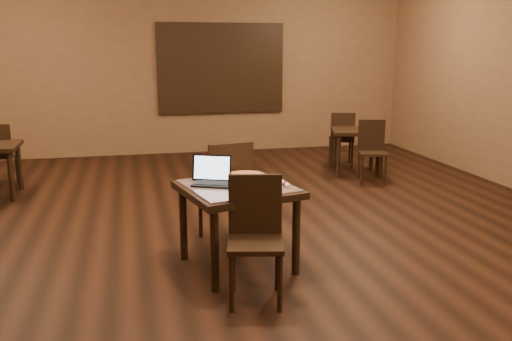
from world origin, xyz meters
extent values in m
plane|color=black|center=(0.00, 0.00, 0.00)|extent=(10.00, 10.00, 0.00)
cube|color=brown|center=(0.00, 5.00, 1.50)|extent=(8.00, 0.02, 3.00)
cube|color=#27668F|center=(0.50, 4.97, 1.55)|extent=(2.20, 0.04, 1.50)
cube|color=black|center=(0.50, 4.95, 1.55)|extent=(2.34, 0.02, 1.64)
cylinder|color=black|center=(-0.57, -0.99, 0.35)|extent=(0.07, 0.07, 0.71)
cylinder|color=black|center=(-0.75, -0.26, 0.35)|extent=(0.07, 0.07, 0.71)
cylinder|color=black|center=(0.17, -0.82, 0.35)|extent=(0.07, 0.07, 0.71)
cylinder|color=black|center=(-0.01, -0.08, 0.35)|extent=(0.07, 0.07, 0.71)
cube|color=black|center=(-0.29, -0.54, 0.72)|extent=(1.11, 1.11, 0.06)
cube|color=#1828A1|center=(-0.29, -0.54, 0.76)|extent=(1.01, 1.01, 0.02)
cylinder|color=black|center=(-0.50, -1.37, 0.23)|extent=(0.04, 0.04, 0.45)
cylinder|color=black|center=(-0.43, -1.02, 0.23)|extent=(0.04, 0.04, 0.45)
cylinder|color=black|center=(-0.15, -1.45, 0.23)|extent=(0.04, 0.04, 0.45)
cylinder|color=black|center=(-0.07, -1.10, 0.23)|extent=(0.04, 0.04, 0.45)
cube|color=black|center=(-0.29, -1.24, 0.47)|extent=(0.50, 0.50, 0.04)
cube|color=black|center=(-0.25, -1.05, 0.73)|extent=(0.42, 0.13, 0.48)
cylinder|color=black|center=(-0.13, 0.39, 0.24)|extent=(0.04, 0.04, 0.49)
cylinder|color=black|center=(-0.06, 0.01, 0.24)|extent=(0.04, 0.04, 0.49)
cylinder|color=black|center=(-0.52, 0.32, 0.24)|extent=(0.04, 0.04, 0.49)
cylinder|color=black|center=(-0.44, -0.06, 0.24)|extent=(0.04, 0.04, 0.49)
cube|color=black|center=(-0.29, 0.16, 0.51)|extent=(0.53, 0.53, 0.04)
cube|color=black|center=(-0.25, -0.04, 0.79)|extent=(0.45, 0.13, 0.52)
cube|color=black|center=(-0.49, -0.49, 0.77)|extent=(0.42, 0.37, 0.02)
cube|color=black|center=(-0.49, -0.36, 0.89)|extent=(0.35, 0.19, 0.24)
cube|color=silver|center=(-0.49, -0.37, 0.89)|extent=(0.31, 0.16, 0.20)
cylinder|color=white|center=(-0.07, -0.72, 0.77)|extent=(0.27, 0.27, 0.01)
cylinder|color=silver|center=(-0.17, -0.30, 0.77)|extent=(0.39, 0.39, 0.01)
cylinder|color=beige|center=(-0.17, -0.30, 0.78)|extent=(0.36, 0.36, 0.02)
torus|color=#D88745|center=(-0.17, -0.30, 0.78)|extent=(0.37, 0.37, 0.02)
cube|color=silver|center=(-0.15, -0.32, 0.79)|extent=(0.15, 0.23, 0.01)
cylinder|color=white|center=(0.11, -0.68, 0.78)|extent=(0.06, 0.18, 0.04)
cylinder|color=maroon|center=(0.11, -0.68, 0.78)|extent=(0.05, 0.04, 0.04)
cylinder|color=black|center=(1.87, 2.49, 0.33)|extent=(0.06, 0.06, 0.66)
cylinder|color=black|center=(2.03, 3.06, 0.33)|extent=(0.06, 0.06, 0.66)
cylinder|color=black|center=(2.44, 2.33, 0.33)|extent=(0.06, 0.06, 0.66)
cylinder|color=black|center=(2.60, 2.90, 0.33)|extent=(0.06, 0.06, 0.66)
cube|color=black|center=(2.23, 2.70, 0.67)|extent=(0.92, 0.92, 0.06)
cylinder|color=black|center=(2.03, 1.98, 0.21)|extent=(0.04, 0.04, 0.42)
cylinder|color=black|center=(2.12, 2.30, 0.21)|extent=(0.04, 0.04, 0.42)
cylinder|color=black|center=(2.35, 1.89, 0.21)|extent=(0.04, 0.04, 0.42)
cylinder|color=black|center=(2.44, 2.21, 0.21)|extent=(0.04, 0.04, 0.42)
cube|color=black|center=(2.23, 2.09, 0.44)|extent=(0.48, 0.48, 0.04)
cube|color=black|center=(2.28, 2.26, 0.68)|extent=(0.38, 0.14, 0.45)
cylinder|color=black|center=(2.44, 3.41, 0.21)|extent=(0.04, 0.04, 0.42)
cylinder|color=black|center=(2.35, 3.09, 0.21)|extent=(0.04, 0.04, 0.42)
cylinder|color=black|center=(2.12, 3.50, 0.21)|extent=(0.04, 0.04, 0.42)
cylinder|color=black|center=(2.03, 3.18, 0.21)|extent=(0.04, 0.04, 0.42)
cube|color=black|center=(2.23, 3.30, 0.44)|extent=(0.48, 0.48, 0.04)
cube|color=black|center=(2.18, 3.13, 0.68)|extent=(0.38, 0.14, 0.45)
cylinder|color=black|center=(-2.70, 2.20, 0.33)|extent=(0.07, 0.07, 0.66)
cylinder|color=black|center=(-2.70, 2.79, 0.33)|extent=(0.07, 0.07, 0.66)
cylinder|color=black|center=(-2.83, 3.27, 0.21)|extent=(0.04, 0.04, 0.42)
cylinder|color=black|center=(-2.83, 2.93, 0.21)|extent=(0.04, 0.04, 0.42)
cube|color=black|center=(-3.00, 3.10, 0.44)|extent=(0.39, 0.39, 0.04)
camera|label=1|loc=(-1.18, -5.05, 1.95)|focal=38.00mm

